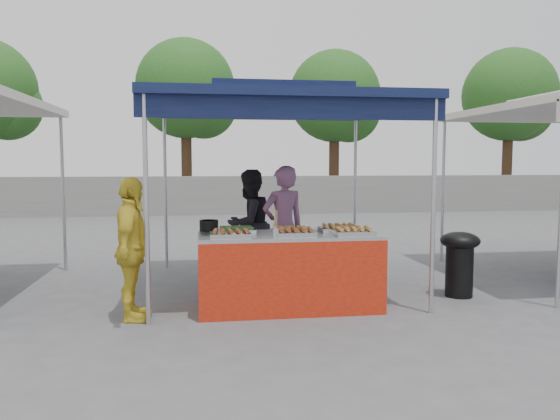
{
  "coord_description": "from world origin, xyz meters",
  "views": [
    {
      "loc": [
        -0.96,
        -6.02,
        1.64
      ],
      "look_at": [
        0.0,
        0.6,
        1.05
      ],
      "focal_mm": 35.0,
      "sensor_mm": 36.0,
      "label": 1
    }
  ],
  "objects": [
    {
      "name": "ground_plane",
      "position": [
        0.0,
        0.0,
        0.0
      ],
      "size": [
        80.0,
        80.0,
        0.0
      ],
      "primitive_type": "plane",
      "color": "#545456"
    },
    {
      "name": "back_wall",
      "position": [
        0.0,
        11.0,
        0.6
      ],
      "size": [
        40.0,
        0.25,
        1.2
      ],
      "primitive_type": "cube",
      "color": "slate",
      "rests_on": "ground_plane"
    },
    {
      "name": "main_canopy",
      "position": [
        0.0,
        0.97,
        2.37
      ],
      "size": [
        3.2,
        3.2,
        2.57
      ],
      "color": "#AFAFB6",
      "rests_on": "ground_plane"
    },
    {
      "name": "tree_1",
      "position": [
        -1.29,
        13.26,
        3.99
      ],
      "size": [
        3.47,
        3.4,
        5.84
      ],
      "color": "#3C2717",
      "rests_on": "ground_plane"
    },
    {
      "name": "tree_2",
      "position": [
        3.93,
        13.18,
        3.82
      ],
      "size": [
        3.35,
        3.25,
        5.59
      ],
      "color": "#3C2717",
      "rests_on": "ground_plane"
    },
    {
      "name": "tree_3",
      "position": [
        10.31,
        12.67,
        3.92
      ],
      "size": [
        3.41,
        3.33,
        5.73
      ],
      "color": "#3C2717",
      "rests_on": "ground_plane"
    },
    {
      "name": "vendor_table",
      "position": [
        0.0,
        -0.1,
        0.43
      ],
      "size": [
        2.0,
        0.8,
        0.85
      ],
      "color": "#B52510",
      "rests_on": "ground_plane"
    },
    {
      "name": "food_tray_fl",
      "position": [
        -0.66,
        -0.32,
        0.88
      ],
      "size": [
        0.42,
        0.3,
        0.07
      ],
      "color": "#BBBBC0",
      "rests_on": "vendor_table"
    },
    {
      "name": "food_tray_fm",
      "position": [
        0.03,
        -0.32,
        0.88
      ],
      "size": [
        0.42,
        0.3,
        0.07
      ],
      "color": "#BBBBC0",
      "rests_on": "vendor_table"
    },
    {
      "name": "food_tray_fr",
      "position": [
        0.67,
        -0.33,
        0.88
      ],
      "size": [
        0.42,
        0.3,
        0.07
      ],
      "color": "#BBBBC0",
      "rests_on": "vendor_table"
    },
    {
      "name": "food_tray_bl",
      "position": [
        -0.58,
        -0.01,
        0.88
      ],
      "size": [
        0.42,
        0.3,
        0.07
      ],
      "color": "#BBBBC0",
      "rests_on": "vendor_table"
    },
    {
      "name": "food_tray_bm",
      "position": [
        0.03,
        -0.02,
        0.88
      ],
      "size": [
        0.42,
        0.3,
        0.07
      ],
      "color": "#BBBBC0",
      "rests_on": "vendor_table"
    },
    {
      "name": "food_tray_br",
      "position": [
        0.58,
        -0.02,
        0.88
      ],
      "size": [
        0.42,
        0.3,
        0.07
      ],
      "color": "#BBBBC0",
      "rests_on": "vendor_table"
    },
    {
      "name": "cooking_pot",
      "position": [
        -0.88,
        0.25,
        0.91
      ],
      "size": [
        0.21,
        0.21,
        0.13
      ],
      "primitive_type": "cylinder",
      "color": "black",
      "rests_on": "vendor_table"
    },
    {
      "name": "skewer_cup",
      "position": [
        -0.2,
        -0.42,
        0.9
      ],
      "size": [
        0.08,
        0.08,
        0.1
      ],
      "primitive_type": "cylinder",
      "color": "#AFAFB6",
      "rests_on": "vendor_table"
    },
    {
      "name": "wok_burner",
      "position": [
        2.15,
        0.16,
        0.47
      ],
      "size": [
        0.48,
        0.48,
        0.8
      ],
      "rotation": [
        0.0,
        0.0,
        0.05
      ],
      "color": "black",
      "rests_on": "ground_plane"
    },
    {
      "name": "crate_left",
      "position": [
        -0.3,
        0.51,
        0.14
      ],
      "size": [
        0.47,
        0.33,
        0.28
      ],
      "primitive_type": "cube",
      "color": "#122F98",
      "rests_on": "ground_plane"
    },
    {
      "name": "crate_right",
      "position": [
        0.4,
        0.51,
        0.17
      ],
      "size": [
        0.56,
        0.39,
        0.33
      ],
      "primitive_type": "cube",
      "color": "#122F98",
      "rests_on": "ground_plane"
    },
    {
      "name": "crate_stacked",
      "position": [
        0.4,
        0.51,
        0.5
      ],
      "size": [
        0.55,
        0.39,
        0.33
      ],
      "primitive_type": "cube",
      "color": "#122F98",
      "rests_on": "crate_right"
    },
    {
      "name": "vendor_woman",
      "position": [
        0.09,
        0.9,
        0.8
      ],
      "size": [
        0.67,
        0.55,
        1.59
      ],
      "primitive_type": "imported",
      "rotation": [
        0.0,
        0.0,
        3.47
      ],
      "color": "#805275",
      "rests_on": "ground_plane"
    },
    {
      "name": "helper_man",
      "position": [
        -0.29,
        1.59,
        0.77
      ],
      "size": [
        0.95,
        0.92,
        1.54
      ],
      "primitive_type": "imported",
      "rotation": [
        0.0,
        0.0,
        3.83
      ],
      "color": "black",
      "rests_on": "ground_plane"
    },
    {
      "name": "customer_person",
      "position": [
        -1.68,
        -0.3,
        0.74
      ],
      "size": [
        0.4,
        0.89,
        1.49
      ],
      "primitive_type": "imported",
      "rotation": [
        0.0,
        0.0,
        1.53
      ],
      "color": "gold",
      "rests_on": "ground_plane"
    }
  ]
}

